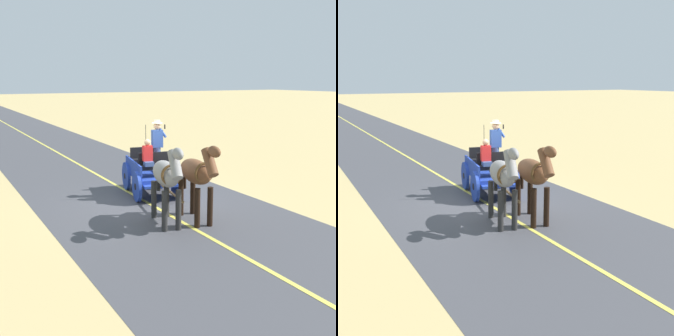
# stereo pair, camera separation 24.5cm
# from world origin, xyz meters

# --- Properties ---
(ground_plane) EXTENTS (200.00, 200.00, 0.00)m
(ground_plane) POSITION_xyz_m (0.00, 0.00, 0.00)
(ground_plane) COLOR tan
(road_surface) EXTENTS (6.53, 160.00, 0.01)m
(road_surface) POSITION_xyz_m (0.00, 0.00, 0.00)
(road_surface) COLOR #424247
(road_surface) RESTS_ON ground
(road_centre_stripe) EXTENTS (0.12, 160.00, 0.00)m
(road_centre_stripe) POSITION_xyz_m (0.00, 0.00, 0.01)
(road_centre_stripe) COLOR #DBCC4C
(road_centre_stripe) RESTS_ON road_surface
(horse_drawn_carriage) EXTENTS (1.88, 4.51, 2.50)m
(horse_drawn_carriage) POSITION_xyz_m (-0.57, -0.86, 0.82)
(horse_drawn_carriage) COLOR #1E3899
(horse_drawn_carriage) RESTS_ON ground
(horse_near_side) EXTENTS (0.79, 2.15, 2.21)m
(horse_near_side) POSITION_xyz_m (-0.37, 2.19, 1.32)
(horse_near_side) COLOR brown
(horse_near_side) RESTS_ON ground
(horse_off_side) EXTENTS (0.91, 2.15, 2.21)m
(horse_off_side) POSITION_xyz_m (0.46, 2.02, 1.32)
(horse_off_side) COLOR gray
(horse_off_side) RESTS_ON ground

